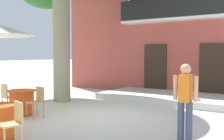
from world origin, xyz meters
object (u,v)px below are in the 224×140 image
Objects in this scene: cafe_chair_middle_1 at (7,95)px; cafe_table_middle at (22,102)px; pedestrian_near_entrance at (185,98)px; cafe_chair_middle_0 at (37,100)px; cafe_chair_near_tree_0 at (14,121)px.

cafe_table_middle is at bearing -2.09° from cafe_chair_middle_1.
cafe_chair_middle_0 is at bearing -177.85° from pedestrian_near_entrance.
pedestrian_near_entrance is at bearing 38.23° from cafe_chair_near_tree_0.
cafe_chair_near_tree_0 is at bearing -33.68° from cafe_chair_middle_1.
cafe_chair_near_tree_0 is 1.00× the size of cafe_chair_middle_0.
pedestrian_near_entrance is at bearing 2.15° from cafe_chair_middle_0.
cafe_chair_middle_0 is at bearing -2.65° from cafe_chair_middle_1.
cafe_chair_near_tree_0 and cafe_chair_middle_1 have the same top height.
pedestrian_near_entrance is (4.38, 0.16, 0.42)m from cafe_chair_middle_0.
cafe_chair_near_tree_0 is 3.54m from pedestrian_near_entrance.
cafe_table_middle is at bearing -178.63° from pedestrian_near_entrance.
cafe_chair_near_tree_0 is 0.54× the size of pedestrian_near_entrance.
cafe_chair_middle_0 is (0.75, -0.04, 0.14)m from cafe_table_middle.
cafe_chair_middle_1 is (-1.51, 0.07, 0.00)m from cafe_chair_middle_0.
cafe_table_middle is (-2.37, 2.05, -0.14)m from cafe_chair_near_tree_0.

